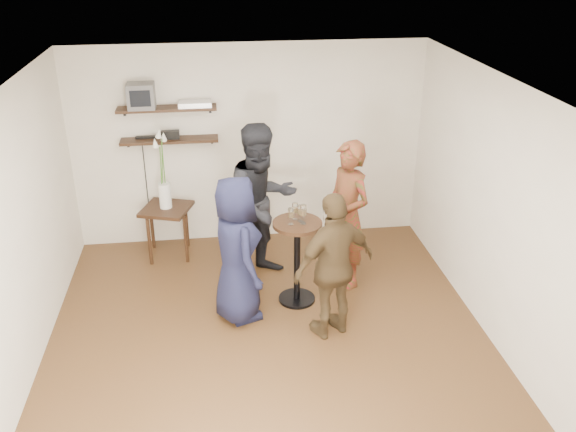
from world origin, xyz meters
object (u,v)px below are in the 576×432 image
(crt_monitor, at_px, (141,96))
(drinks_table, at_px, (297,251))
(dvd_deck, at_px, (195,104))
(person_plaid, at_px, (347,215))
(side_table, at_px, (167,215))
(person_dark, at_px, (262,203))
(radio, at_px, (170,135))
(person_navy, at_px, (236,250))
(person_brown, at_px, (334,266))

(crt_monitor, relative_size, drinks_table, 0.33)
(dvd_deck, xyz_separation_m, person_plaid, (1.66, -1.23, -1.02))
(side_table, relative_size, person_dark, 0.37)
(side_table, bearing_deg, person_plaid, -24.28)
(crt_monitor, distance_m, dvd_deck, 0.64)
(radio, height_order, person_plaid, person_plaid)
(person_dark, bearing_deg, person_plaid, -44.96)
(person_plaid, bearing_deg, radio, -149.59)
(person_navy, relative_size, person_brown, 1.03)
(side_table, height_order, person_dark, person_dark)
(radio, height_order, drinks_table, radio)
(radio, relative_size, person_brown, 0.14)
(side_table, bearing_deg, crt_monitor, 124.12)
(dvd_deck, distance_m, radio, 0.50)
(dvd_deck, relative_size, radio, 1.82)
(radio, bearing_deg, person_plaid, -31.83)
(radio, relative_size, person_dark, 0.12)
(person_dark, bearing_deg, radio, 110.27)
(side_table, bearing_deg, dvd_deck, 33.56)
(dvd_deck, xyz_separation_m, person_brown, (1.32, -2.20, -1.11))
(dvd_deck, xyz_separation_m, side_table, (-0.43, -0.29, -1.34))
(person_dark, distance_m, person_brown, 1.41)
(drinks_table, xyz_separation_m, person_dark, (-0.33, 0.62, 0.32))
(radio, distance_m, person_navy, 2.03)
(dvd_deck, relative_size, person_dark, 0.21)
(crt_monitor, xyz_separation_m, person_dark, (1.34, -0.94, -1.07))
(person_plaid, height_order, person_brown, person_plaid)
(person_plaid, bearing_deg, side_table, -142.04)
(crt_monitor, height_order, side_table, crt_monitor)
(crt_monitor, relative_size, person_brown, 0.20)
(person_brown, bearing_deg, crt_monitor, -72.06)
(drinks_table, xyz_separation_m, person_brown, (0.28, -0.64, 0.16))
(drinks_table, relative_size, person_dark, 0.52)
(person_plaid, relative_size, person_dark, 0.92)
(side_table, distance_m, drinks_table, 1.95)
(crt_monitor, height_order, dvd_deck, crt_monitor)
(dvd_deck, bearing_deg, person_brown, -59.04)
(crt_monitor, distance_m, person_navy, 2.37)
(radio, distance_m, person_brown, 2.85)
(dvd_deck, distance_m, person_plaid, 2.31)
(person_plaid, distance_m, person_dark, 0.99)
(person_brown, bearing_deg, person_navy, -47.94)
(drinks_table, bearing_deg, person_brown, -66.41)
(person_brown, bearing_deg, dvd_deck, -82.63)
(side_table, relative_size, person_navy, 0.44)
(radio, bearing_deg, side_table, -110.61)
(radio, relative_size, side_table, 0.31)
(crt_monitor, distance_m, radio, 0.58)
(dvd_deck, distance_m, side_table, 1.44)
(drinks_table, bearing_deg, dvd_deck, 123.70)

